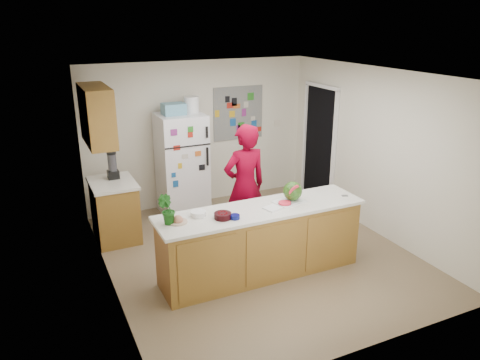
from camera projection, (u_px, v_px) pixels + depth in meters
name	position (u px, v px, depth m)	size (l,w,h in m)	color
floor	(257.00, 254.00, 6.63)	(4.00, 4.50, 0.02)	brown
wall_back	(199.00, 134.00, 8.15)	(4.00, 0.02, 2.50)	beige
wall_left	(103.00, 192.00, 5.41)	(0.02, 4.50, 2.50)	beige
wall_right	(377.00, 152.00, 7.02)	(0.02, 4.50, 2.50)	beige
ceiling	(259.00, 73.00, 5.80)	(4.00, 4.50, 0.02)	white
doorway	(320.00, 145.00, 8.32)	(0.03, 0.85, 2.04)	black
peninsula_base	(261.00, 243.00, 5.97)	(2.60, 0.62, 0.88)	brown
peninsula_top	(261.00, 210.00, 5.82)	(2.68, 0.70, 0.04)	silver
side_counter_base	(115.00, 212.00, 6.96)	(0.60, 0.80, 0.86)	brown
side_counter_top	(112.00, 183.00, 6.82)	(0.64, 0.84, 0.04)	silver
upper_cabinets	(97.00, 115.00, 6.38)	(0.35, 1.00, 0.80)	brown
refrigerator	(182.00, 165.00, 7.77)	(0.75, 0.70, 1.70)	silver
fridge_top_bin	(174.00, 109.00, 7.42)	(0.35, 0.28, 0.18)	#5999B2
photo_collage	(238.00, 113.00, 8.33)	(0.95, 0.01, 0.95)	slate
person	(245.00, 186.00, 6.62)	(0.66, 0.43, 1.80)	maroon
blender_appliance	(113.00, 166.00, 6.89)	(0.13, 0.13, 0.38)	black
cutting_board	(289.00, 202.00, 6.01)	(0.38, 0.28, 0.01)	silver
watermelon	(293.00, 191.00, 6.01)	(0.25, 0.25, 0.25)	#225810
watermelon_slice	(285.00, 203.00, 5.92)	(0.16, 0.16, 0.02)	red
cherry_bowl	(223.00, 216.00, 5.51)	(0.21, 0.21, 0.07)	black
white_bowl	(198.00, 214.00, 5.58)	(0.19, 0.19, 0.06)	white
cobalt_bowl	(235.00, 217.00, 5.51)	(0.12, 0.12, 0.05)	#080F57
plate	(178.00, 222.00, 5.41)	(0.22, 0.22, 0.02)	#B7A98C
paper_towel	(272.00, 208.00, 5.79)	(0.20, 0.17, 0.02)	white
keys	(345.00, 196.00, 6.21)	(0.08, 0.04, 0.01)	gray
potted_plant	(167.00, 210.00, 5.32)	(0.19, 0.15, 0.35)	#0F3F10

